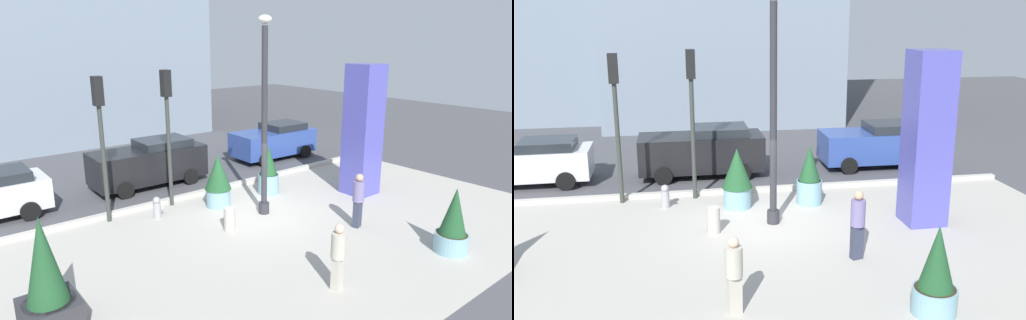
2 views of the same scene
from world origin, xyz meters
TOP-DOWN VIEW (x-y plane):
  - ground_plane at (0.00, 4.00)m, footprint 60.00×60.00m
  - plaza_pavement at (0.00, -2.00)m, footprint 18.00×10.00m
  - curb_strip at (0.00, 3.12)m, footprint 18.00×0.24m
  - lamp_post at (0.17, 0.11)m, footprint 0.44×0.44m
  - art_pillar_blue at (4.45, -0.56)m, footprint 1.11×1.11m
  - potted_plant_near_right at (-0.68, 1.65)m, footprint 0.95×0.95m
  - potted_plant_mid_plaza at (1.62, 1.60)m, footprint 0.81×0.81m
  - potted_plant_by_pillar at (2.46, -5.42)m, footprint 0.92×0.92m
  - potted_plant_curbside at (-7.35, -2.04)m, footprint 1.13×1.13m
  - fire_hydrant at (-2.90, 2.03)m, footprint 0.36×0.26m
  - concrete_bollard at (-1.59, -0.32)m, footprint 0.36×0.36m
  - traffic_light_far_side at (-1.95, 2.80)m, footprint 0.28×0.42m
  - traffic_light_corner at (-4.28, 2.77)m, footprint 0.28×0.42m
  - car_curb_east at (5.34, 5.56)m, footprint 4.26×2.19m
  - car_far_lane at (-1.49, 5.44)m, footprint 4.56×2.10m
  - pedestrian_on_sidewalk at (-1.54, -4.71)m, footprint 0.44×0.44m
  - pedestrian_by_curb at (1.76, -2.64)m, footprint 0.44×0.44m

SIDE VIEW (x-z plane):
  - ground_plane at x=0.00m, z-range 0.00..0.00m
  - plaza_pavement at x=0.00m, z-range -0.01..0.01m
  - curb_strip at x=0.00m, z-range 0.00..0.16m
  - fire_hydrant at x=-2.90m, z-range -0.01..0.74m
  - concrete_bollard at x=-1.59m, z-range 0.00..0.75m
  - potted_plant_by_pillar at x=2.46m, z-range -0.11..1.80m
  - potted_plant_mid_plaza at x=1.62m, z-range -0.08..1.83m
  - car_curb_east at x=5.34m, z-range 0.02..1.77m
  - pedestrian_on_sidewalk at x=-1.54m, z-range 0.09..1.77m
  - car_far_lane at x=-1.49m, z-range 0.03..1.89m
  - potted_plant_near_right at x=-0.68m, z-range 0.04..1.94m
  - pedestrian_by_curb at x=1.76m, z-range 0.11..1.89m
  - potted_plant_curbside at x=-7.35m, z-range -0.17..2.34m
  - art_pillar_blue at x=4.45m, z-range 0.00..4.97m
  - traffic_light_corner at x=-4.28m, z-range 0.81..5.56m
  - lamp_post at x=0.17m, z-range -0.08..6.48m
  - traffic_light_far_side at x=-1.95m, z-range 0.82..5.66m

